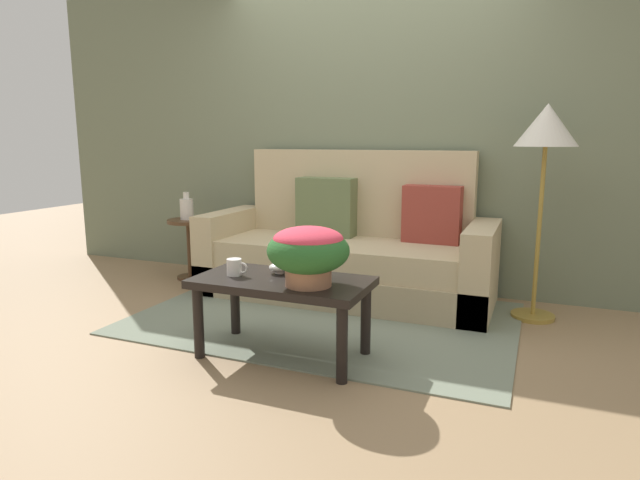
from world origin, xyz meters
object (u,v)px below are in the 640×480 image
side_table (189,238)px  snack_bowl (279,268)px  floor_lamp (546,138)px  potted_plant (308,250)px  coffee_mug (235,267)px  table_vase (187,208)px  coffee_table (282,290)px  couch (348,253)px

side_table → snack_bowl: (1.49, -1.17, 0.12)m
floor_lamp → potted_plant: size_ratio=3.32×
side_table → coffee_mug: bearing=-45.8°
side_table → table_vase: table_vase is taller
coffee_table → coffee_mug: (-0.28, -0.04, 0.12)m
side_table → floor_lamp: bearing=0.1°
couch → potted_plant: bearing=-79.2°
floor_lamp → coffee_mug: 2.20m
potted_plant → snack_bowl: (-0.27, 0.18, -0.16)m
potted_plant → side_table: bearing=142.4°
potted_plant → snack_bowl: bearing=145.9°
floor_lamp → coffee_mug: (-1.61, -1.31, -0.74)m
floor_lamp → snack_bowl: floor_lamp is taller
couch → floor_lamp: floor_lamp is taller
floor_lamp → coffee_table: bearing=-136.1°
floor_lamp → couch: bearing=178.7°
potted_plant → coffee_table: bearing=158.6°
side_table → snack_bowl: side_table is taller
couch → coffee_mug: (-0.22, -1.35, 0.16)m
coffee_mug → table_vase: 1.83m
couch → snack_bowl: 1.22m
coffee_mug → snack_bowl: (0.22, 0.14, -0.01)m
side_table → coffee_mug: 1.83m
couch → table_vase: (-1.50, -0.04, 0.29)m
couch → table_vase: couch is taller
snack_bowl → table_vase: size_ratio=0.50×
couch → table_vase: size_ratio=9.37×
coffee_table → snack_bowl: (-0.07, 0.10, 0.10)m
coffee_table → side_table: size_ratio=1.84×
couch → coffee_table: couch is taller
snack_bowl → coffee_mug: bearing=-146.9°
couch → potted_plant: couch is taller
floor_lamp → snack_bowl: size_ratio=12.11×
coffee_table → floor_lamp: 2.03m
side_table → coffee_table: bearing=-39.2°
couch → side_table: bearing=-178.5°
couch → snack_bowl: bearing=-90.1°
coffee_mug → side_table: bearing=134.2°
snack_bowl → table_vase: 1.90m
floor_lamp → potted_plant: bearing=-129.8°
side_table → snack_bowl: bearing=-38.2°
coffee_table → table_vase: table_vase is taller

